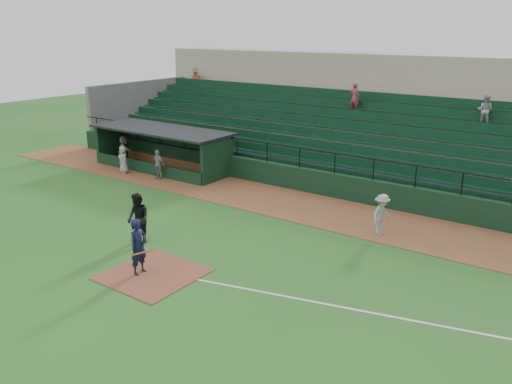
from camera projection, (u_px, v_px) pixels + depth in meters
The scene contains 12 objects.
ground at pixel (174, 264), 18.48m from camera, with size 90.00×90.00×0.00m, color #275C1D.
warning_track at pixel (293, 204), 24.68m from camera, with size 40.00×4.00×0.03m, color brown.
home_plate_dirt at pixel (153, 274), 17.70m from camera, with size 3.00×3.00×0.03m, color brown.
foul_line at pixel (405, 319), 14.97m from camera, with size 18.00×0.09×0.01m, color white.
stadium_structure at pixel (369, 130), 30.55m from camera, with size 38.00×13.08×6.40m.
dugout at pixel (167, 146), 30.90m from camera, with size 8.90×3.20×2.42m.
batter_at_plate at pixel (139, 247), 17.47m from camera, with size 1.07×0.76×1.96m.
umpire at pixel (138, 219), 20.02m from camera, with size 0.97×0.76×2.00m, color black.
runner at pixel (381, 214), 20.84m from camera, with size 1.09×0.62×1.68m, color #A29E97.
dugout_player_a at pixel (158, 164), 28.58m from camera, with size 0.96×0.40×1.64m, color gray.
dugout_player_b at pixel (123, 159), 29.76m from camera, with size 0.77×0.50×1.58m, color gray.
dugout_player_c at pixel (124, 149), 32.14m from camera, with size 1.53×0.49×1.65m, color #9D9893.
Camera 1 is at (12.17, -12.01, 8.00)m, focal length 36.57 mm.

